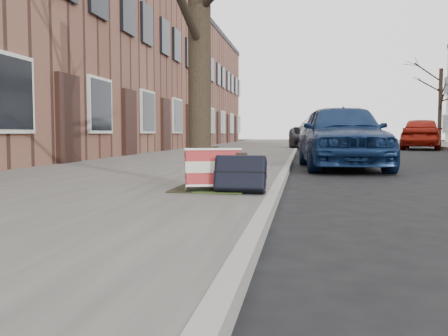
% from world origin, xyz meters
% --- Properties ---
extents(ground, '(120.00, 120.00, 0.00)m').
position_xyz_m(ground, '(0.00, 0.00, 0.00)').
color(ground, black).
rests_on(ground, ground).
extents(near_sidewalk, '(5.00, 70.00, 0.12)m').
position_xyz_m(near_sidewalk, '(-3.70, 15.00, 0.06)').
color(near_sidewalk, slate).
rests_on(near_sidewalk, ground).
extents(house_near, '(6.80, 40.00, 7.00)m').
position_xyz_m(house_near, '(-9.60, 16.00, 3.50)').
color(house_near, brown).
rests_on(house_near, ground).
extents(dirt_patch, '(0.85, 0.85, 0.02)m').
position_xyz_m(dirt_patch, '(-2.00, 1.20, 0.13)').
color(dirt_patch, black).
rests_on(dirt_patch, near_sidewalk).
extents(suitcase_red, '(0.70, 0.51, 0.48)m').
position_xyz_m(suitcase_red, '(-1.92, 0.99, 0.36)').
color(suitcase_red, maroon).
rests_on(suitcase_red, near_sidewalk).
extents(suitcase_navy, '(0.56, 0.33, 0.44)m').
position_xyz_m(suitcase_navy, '(-1.60, 0.85, 0.34)').
color(suitcase_navy, black).
rests_on(suitcase_navy, near_sidewalk).
extents(car_near_front, '(2.02, 4.39, 1.46)m').
position_xyz_m(car_near_front, '(-0.10, 6.74, 0.73)').
color(car_near_front, '#10244C').
rests_on(car_near_front, ground).
extents(car_near_mid, '(2.24, 4.61, 1.45)m').
position_xyz_m(car_near_mid, '(0.05, 12.20, 0.73)').
color(car_near_mid, '#989B9F').
rests_on(car_near_mid, ground).
extents(car_near_back, '(3.24, 5.94, 1.58)m').
position_xyz_m(car_near_back, '(-0.06, 19.95, 0.79)').
color(car_near_back, '#3A393E').
rests_on(car_near_back, ground).
extents(car_far_back, '(2.85, 4.77, 1.52)m').
position_xyz_m(car_far_back, '(4.67, 20.65, 0.76)').
color(car_far_back, '#9B190D').
rests_on(car_far_back, ground).
extents(tree_far_c, '(0.23, 0.23, 4.55)m').
position_xyz_m(tree_far_c, '(7.20, 27.45, 2.40)').
color(tree_far_c, black).
rests_on(tree_far_c, far_sidewalk).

